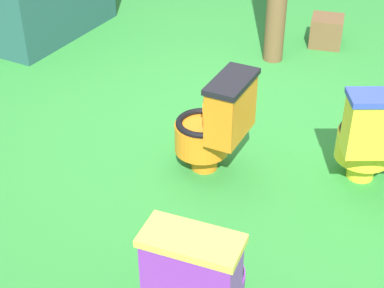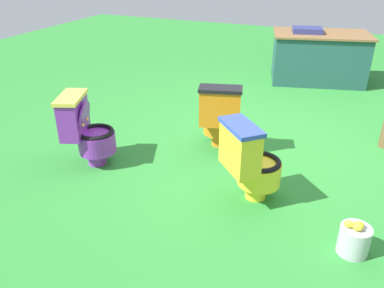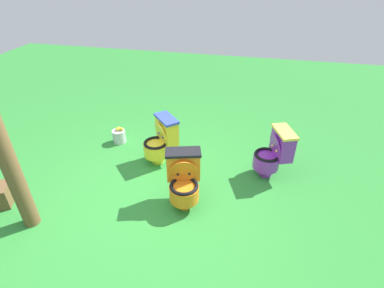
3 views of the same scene
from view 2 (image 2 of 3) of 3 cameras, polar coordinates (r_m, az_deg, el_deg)
ground at (r=4.47m, az=10.40°, el=-0.07°), size 14.00×14.00×0.00m
toilet_orange at (r=4.19m, az=4.09°, el=4.07°), size 0.52×0.58×0.73m
toilet_purple at (r=3.99m, az=-15.06°, el=1.99°), size 0.60×0.55×0.73m
toilet_yellow at (r=3.33m, az=8.45°, el=-2.50°), size 0.63×0.63×0.73m
vendor_table at (r=6.72m, az=17.82°, el=11.87°), size 1.63×1.19×0.85m
lemon_bucket at (r=3.11m, az=22.37°, el=-12.63°), size 0.22×0.22×0.28m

